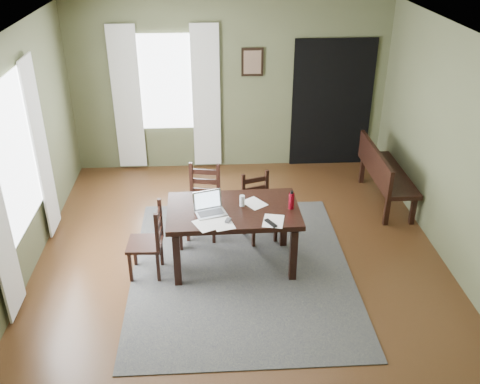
{
  "coord_description": "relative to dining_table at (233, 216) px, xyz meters",
  "views": [
    {
      "loc": [
        -0.33,
        -5.23,
        3.84
      ],
      "look_at": [
        0.0,
        0.3,
        0.9
      ],
      "focal_mm": 40.0,
      "sensor_mm": 36.0,
      "label": 1
    }
  ],
  "objects": [
    {
      "name": "window_left",
      "position": [
        -2.38,
        0.07,
        0.77
      ],
      "size": [
        0.01,
        1.3,
        1.7
      ],
      "color": "white",
      "rests_on": "ground"
    },
    {
      "name": "room_shell",
      "position": [
        0.09,
        -0.13,
        1.12
      ],
      "size": [
        5.02,
        6.02,
        2.71
      ],
      "color": "#565C3C",
      "rests_on": "ground"
    },
    {
      "name": "curtain_back_right",
      "position": [
        -0.29,
        2.81,
        0.52
      ],
      "size": [
        0.44,
        0.03,
        2.3
      ],
      "color": "silver",
      "rests_on": "ground"
    },
    {
      "name": "laptop",
      "position": [
        -0.28,
        -0.05,
        0.15
      ],
      "size": [
        0.4,
        0.35,
        0.23
      ],
      "rotation": [
        0.0,
        0.0,
        0.29
      ],
      "color": "#B7B7BC",
      "rests_on": "dining_table"
    },
    {
      "name": "dining_table",
      "position": [
        0.0,
        0.0,
        0.0
      ],
      "size": [
        1.55,
        0.95,
        0.76
      ],
      "rotation": [
        0.0,
        0.0,
        0.02
      ],
      "color": "black",
      "rests_on": "rug"
    },
    {
      "name": "window_back",
      "position": [
        -0.91,
        2.84,
        0.77
      ],
      "size": [
        1.0,
        0.01,
        1.5
      ],
      "color": "white",
      "rests_on": "ground"
    },
    {
      "name": "paper_e",
      "position": [
        -0.13,
        -0.34,
        0.1
      ],
      "size": [
        0.28,
        0.33,
        0.0
      ],
      "primitive_type": "cube",
      "rotation": [
        0.0,
        0.0,
        0.26
      ],
      "color": "white",
      "rests_on": "dining_table"
    },
    {
      "name": "bench",
      "position": [
        2.23,
        1.44,
        -0.18
      ],
      "size": [
        0.48,
        1.5,
        0.85
      ],
      "rotation": [
        0.0,
        0.0,
        1.57
      ],
      "color": "black",
      "rests_on": "ground"
    },
    {
      "name": "paper_b",
      "position": [
        0.43,
        -0.31,
        0.1
      ],
      "size": [
        0.28,
        0.33,
        0.0
      ],
      "primitive_type": "cube",
      "rotation": [
        0.0,
        0.0,
        -0.22
      ],
      "color": "white",
      "rests_on": "dining_table"
    },
    {
      "name": "curtain_left_far",
      "position": [
        -2.35,
        0.89,
        0.52
      ],
      "size": [
        0.03,
        0.48,
        2.3
      ],
      "color": "silver",
      "rests_on": "ground"
    },
    {
      "name": "chair_back_right",
      "position": [
        0.35,
        0.59,
        -0.25
      ],
      "size": [
        0.48,
        0.48,
        0.88
      ],
      "rotation": [
        0.0,
        0.0,
        0.32
      ],
      "color": "black",
      "rests_on": "rug"
    },
    {
      "name": "chair_back_left",
      "position": [
        -0.36,
        0.72,
        -0.21
      ],
      "size": [
        0.49,
        0.49,
        0.95
      ],
      "rotation": [
        0.0,
        0.0,
        -0.19
      ],
      "color": "black",
      "rests_on": "rug"
    },
    {
      "name": "framed_picture",
      "position": [
        0.44,
        2.84,
        1.07
      ],
      "size": [
        0.34,
        0.03,
        0.44
      ],
      "color": "black",
      "rests_on": "ground"
    },
    {
      "name": "water_bottle",
      "position": [
        0.67,
        -0.03,
        0.2
      ],
      "size": [
        0.08,
        0.08,
        0.23
      ],
      "rotation": [
        0.0,
        0.0,
        0.2
      ],
      "color": "#A40C20",
      "rests_on": "dining_table"
    },
    {
      "name": "tv_remote",
      "position": [
        0.4,
        -0.37,
        0.1
      ],
      "size": [
        0.13,
        0.19,
        0.02
      ],
      "primitive_type": "cube",
      "rotation": [
        0.0,
        0.0,
        0.5
      ],
      "color": "black",
      "rests_on": "dining_table"
    },
    {
      "name": "paper_c",
      "position": [
        0.25,
        0.11,
        0.1
      ],
      "size": [
        0.33,
        0.34,
        0.0
      ],
      "primitive_type": "cube",
      "rotation": [
        0.0,
        0.0,
        0.61
      ],
      "color": "white",
      "rests_on": "dining_table"
    },
    {
      "name": "drinking_glass",
      "position": [
        0.11,
        0.06,
        0.16
      ],
      "size": [
        0.08,
        0.08,
        0.13
      ],
      "primitive_type": "cylinder",
      "rotation": [
        0.0,
        0.0,
        0.38
      ],
      "color": "silver",
      "rests_on": "dining_table"
    },
    {
      "name": "curtain_back_left",
      "position": [
        -1.53,
        2.81,
        0.52
      ],
      "size": [
        0.44,
        0.03,
        2.3
      ],
      "color": "silver",
      "rests_on": "ground"
    },
    {
      "name": "computer_mouse",
      "position": [
        -0.07,
        -0.29,
        0.11
      ],
      "size": [
        0.08,
        0.1,
        0.03
      ],
      "primitive_type": "cube",
      "rotation": [
        0.0,
        0.0,
        -0.35
      ],
      "color": "#3F3F42",
      "rests_on": "dining_table"
    },
    {
      "name": "ground",
      "position": [
        0.09,
        -0.13,
        -0.69
      ],
      "size": [
        5.0,
        6.0,
        0.01
      ],
      "color": "#492C16"
    },
    {
      "name": "rug",
      "position": [
        0.09,
        -0.13,
        -0.68
      ],
      "size": [
        2.6,
        3.2,
        0.01
      ],
      "color": "#3D3D3D",
      "rests_on": "ground"
    },
    {
      "name": "doorway_back",
      "position": [
        1.74,
        2.84,
        0.37
      ],
      "size": [
        1.3,
        0.03,
        2.1
      ],
      "color": "black",
      "rests_on": "ground"
    },
    {
      "name": "chair_end",
      "position": [
        -0.98,
        -0.14,
        -0.24
      ],
      "size": [
        0.41,
        0.41,
        0.9
      ],
      "rotation": [
        0.0,
        0.0,
        -1.62
      ],
      "color": "black",
      "rests_on": "rug"
    },
    {
      "name": "paper_a",
      "position": [
        -0.32,
        -0.34,
        0.1
      ],
      "size": [
        0.32,
        0.36,
        0.0
      ],
      "primitive_type": "cube",
      "rotation": [
        0.0,
        0.0,
        0.46
      ],
      "color": "white",
      "rests_on": "dining_table"
    }
  ]
}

